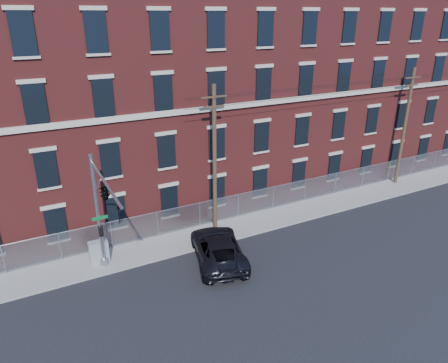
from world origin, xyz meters
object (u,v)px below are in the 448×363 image
(traffic_signal_mast, at_px, (103,200))
(pickup_truck, at_px, (218,248))
(utility_cabinet, at_px, (99,252))
(utility_pole_near, at_px, (215,157))

(traffic_signal_mast, distance_m, pickup_truck, 7.86)
(traffic_signal_mast, xyz_separation_m, utility_cabinet, (-0.18, 2.72, -4.57))
(utility_pole_near, height_order, utility_cabinet, utility_pole_near)
(traffic_signal_mast, bearing_deg, utility_cabinet, 93.72)
(traffic_signal_mast, bearing_deg, pickup_truck, -2.09)
(utility_pole_near, xyz_separation_m, utility_cabinet, (-8.18, -0.69, -4.52))
(utility_pole_near, distance_m, utility_cabinet, 9.37)
(utility_pole_near, relative_size, pickup_truck, 1.67)
(utility_cabinet, bearing_deg, pickup_truck, -23.09)
(traffic_signal_mast, relative_size, pickup_truck, 1.17)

